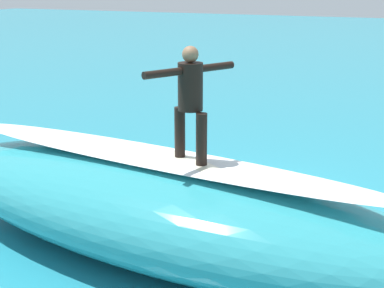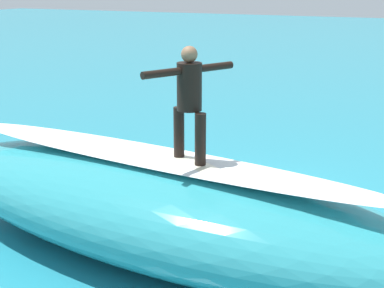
# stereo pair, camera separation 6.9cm
# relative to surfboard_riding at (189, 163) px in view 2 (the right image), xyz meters

# --- Properties ---
(ground_plane) EXTENTS (120.00, 120.00, 0.00)m
(ground_plane) POSITION_rel_surfboard_riding_xyz_m (0.19, -2.83, -1.64)
(ground_plane) COLOR teal
(wave_crest) EXTENTS (9.54, 3.93, 1.60)m
(wave_crest) POSITION_rel_surfboard_riding_xyz_m (0.66, -0.07, -0.84)
(wave_crest) COLOR teal
(wave_crest) RESTS_ON ground_plane
(wave_foam_lip) EXTENTS (7.96, 1.86, 0.08)m
(wave_foam_lip) POSITION_rel_surfboard_riding_xyz_m (0.66, -0.07, -0.01)
(wave_foam_lip) COLOR white
(wave_foam_lip) RESTS_ON wave_crest
(surfboard_riding) EXTENTS (2.19, 1.39, 0.09)m
(surfboard_riding) POSITION_rel_surfboard_riding_xyz_m (0.00, 0.00, 0.00)
(surfboard_riding) COLOR #EAE5C6
(surfboard_riding) RESTS_ON wave_crest
(surfer_riding) EXTENTS (0.80, 1.50, 1.70)m
(surfer_riding) POSITION_rel_surfboard_riding_xyz_m (0.00, -0.00, 1.04)
(surfer_riding) COLOR black
(surfer_riding) RESTS_ON surfboard_riding
(surfboard_paddling) EXTENTS (2.21, 0.93, 0.09)m
(surfboard_paddling) POSITION_rel_surfboard_riding_xyz_m (1.82, -3.97, -1.60)
(surfboard_paddling) COLOR yellow
(surfboard_paddling) RESTS_ON ground_plane
(surfer_paddling) EXTENTS (1.75, 0.57, 0.32)m
(surfer_paddling) POSITION_rel_surfboard_riding_xyz_m (1.69, -3.94, -1.42)
(surfer_paddling) COLOR black
(surfer_paddling) RESTS_ON surfboard_paddling
(foam_patch_near) EXTENTS (0.72, 0.79, 0.12)m
(foam_patch_near) POSITION_rel_surfboard_riding_xyz_m (-1.06, 0.12, -1.58)
(foam_patch_near) COLOR white
(foam_patch_near) RESTS_ON ground_plane
(foam_patch_mid) EXTENTS (0.49, 0.71, 0.08)m
(foam_patch_mid) POSITION_rel_surfboard_riding_xyz_m (-1.74, -4.07, -1.60)
(foam_patch_mid) COLOR white
(foam_patch_mid) RESTS_ON ground_plane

